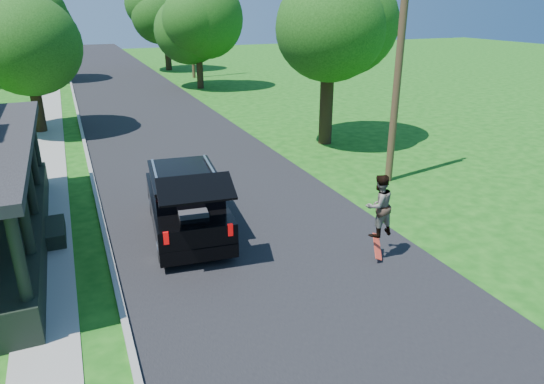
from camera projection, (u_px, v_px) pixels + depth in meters
name	position (u px, v px, depth m)	size (l,w,h in m)	color
ground	(317.00, 309.00, 10.86)	(140.00, 140.00, 0.00)	#114D0F
street	(155.00, 121.00, 28.02)	(8.00, 120.00, 0.02)	black
curb	(81.00, 128.00, 26.55)	(0.15, 120.00, 0.12)	gray
sidewalk	(50.00, 131.00, 25.99)	(1.30, 120.00, 0.03)	gray
black_suv	(186.00, 203.00, 14.19)	(2.49, 5.39, 2.43)	black
skateboarder	(379.00, 206.00, 12.46)	(0.88, 0.72, 1.68)	black
skateboard	(377.00, 247.00, 12.87)	(0.44, 0.60, 0.55)	red
tree_left_mid	(23.00, 27.00, 23.91)	(6.38, 6.58, 8.09)	black
tree_left_far	(29.00, 18.00, 40.00)	(5.45, 5.37, 8.06)	black
tree_right_near	(329.00, 9.00, 21.51)	(6.51, 6.58, 9.24)	black
tree_right_mid	(197.00, 20.00, 37.06)	(6.36, 6.43, 8.15)	black
tree_right_far	(164.00, 5.00, 47.28)	(6.30, 6.33, 9.25)	black
utility_pole_near	(399.00, 59.00, 17.07)	(1.65, 0.58, 8.78)	#453820
utility_pole_far	(190.00, 13.00, 42.36)	(1.75, 0.29, 10.87)	#453820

